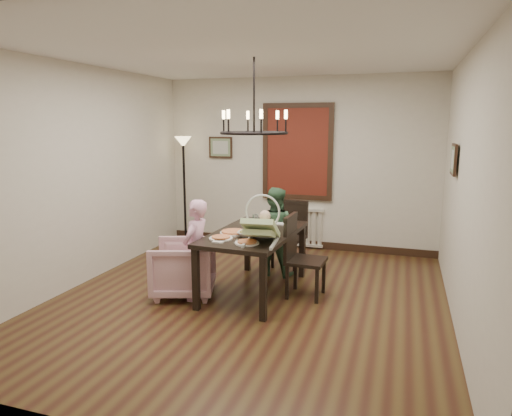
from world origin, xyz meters
The scene contains 17 objects.
room_shell centered at (0.00, 0.37, 1.40)m, with size 4.51×5.00×2.81m.
dining_table centered at (-0.02, 0.28, 0.68)m, with size 1.00×1.68×0.76m.
chair_far centered at (0.13, 1.41, 0.48)m, with size 0.42×0.42×0.96m, color black, non-canonical shape.
chair_right centered at (0.62, 0.34, 0.50)m, with size 0.44×0.44×1.00m, color black, non-canonical shape.
armchair centered at (-0.81, -0.07, 0.34)m, with size 0.72×0.74×0.67m, color beige.
elderly_woman centered at (-0.60, -0.15, 0.50)m, with size 0.36×0.24×1.00m, color #E5A2C0.
seated_man centered at (0.03, 1.00, 0.50)m, with size 0.49×0.38×1.01m, color #3B6442.
baby_bouncer centered at (0.22, -0.20, 0.95)m, with size 0.41×0.57×0.37m, color #C7E79F, non-canonical shape.
salad_bowl centered at (-0.01, 0.04, 0.80)m, with size 0.30×0.30×0.07m, color white.
pizza_platter centered at (-0.22, 0.10, 0.78)m, with size 0.32×0.32×0.04m, color tan.
drinking_glass centered at (0.09, 0.26, 0.84)m, with size 0.07×0.07×0.15m, color silver.
window_blinds centered at (0.00, 2.46, 1.60)m, with size 1.00×0.03×1.40m, color maroon.
radiator centered at (0.00, 2.48, 0.35)m, with size 0.92×0.12×0.62m, color silver, non-canonical shape.
picture_back centered at (-1.35, 2.47, 1.65)m, with size 0.42×0.03×0.36m, color black.
picture_right centered at (2.21, 0.90, 1.65)m, with size 0.42×0.03×0.36m, color black.
floor_lamp centered at (-1.90, 2.15, 0.90)m, with size 0.30×0.30×1.80m, color black, non-canonical shape.
chandelier centered at (-0.02, 0.28, 1.95)m, with size 0.80×0.80×0.04m, color black.
Camera 1 is at (1.67, -4.83, 2.07)m, focal length 32.00 mm.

